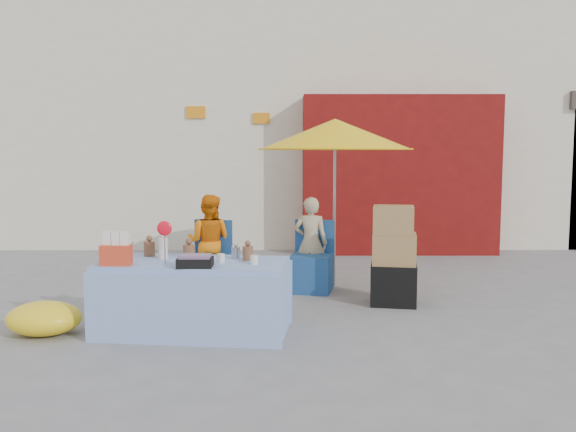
{
  "coord_description": "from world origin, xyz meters",
  "views": [
    {
      "loc": [
        0.31,
        -5.89,
        1.68
      ],
      "look_at": [
        0.34,
        0.6,
        1.0
      ],
      "focal_mm": 38.0,
      "sensor_mm": 36.0,
      "label": 1
    }
  ],
  "objects_px": {
    "chair_right": "(311,270)",
    "vendor_beige": "(311,243)",
    "box_stack": "(394,259)",
    "umbrella": "(335,135)",
    "chair_left": "(208,270)",
    "market_table": "(193,296)",
    "vendor_orange": "(209,242)"
  },
  "relations": [
    {
      "from": "chair_left",
      "to": "chair_right",
      "type": "xyz_separation_m",
      "value": [
        1.25,
        0.0,
        0.0
      ]
    },
    {
      "from": "chair_left",
      "to": "chair_right",
      "type": "bearing_deg",
      "value": 12.06
    },
    {
      "from": "chair_left",
      "to": "umbrella",
      "type": "xyz_separation_m",
      "value": [
        1.55,
        0.28,
        1.64
      ]
    },
    {
      "from": "chair_left",
      "to": "umbrella",
      "type": "bearing_deg",
      "value": 22.48
    },
    {
      "from": "chair_left",
      "to": "market_table",
      "type": "bearing_deg",
      "value": -75.41
    },
    {
      "from": "market_table",
      "to": "chair_left",
      "type": "xyz_separation_m",
      "value": [
        -0.08,
        1.71,
        -0.09
      ]
    },
    {
      "from": "chair_left",
      "to": "chair_right",
      "type": "height_order",
      "value": "same"
    },
    {
      "from": "chair_right",
      "to": "vendor_orange",
      "type": "distance_m",
      "value": 1.3
    },
    {
      "from": "umbrella",
      "to": "chair_right",
      "type": "bearing_deg",
      "value": -136.2
    },
    {
      "from": "vendor_orange",
      "to": "umbrella",
      "type": "distance_m",
      "value": 2.03
    },
    {
      "from": "market_table",
      "to": "vendor_orange",
      "type": "xyz_separation_m",
      "value": [
        -0.08,
        1.84,
        0.24
      ]
    },
    {
      "from": "chair_right",
      "to": "vendor_beige",
      "type": "height_order",
      "value": "vendor_beige"
    },
    {
      "from": "chair_left",
      "to": "vendor_beige",
      "type": "height_order",
      "value": "vendor_beige"
    },
    {
      "from": "box_stack",
      "to": "umbrella",
      "type": "bearing_deg",
      "value": 121.72
    },
    {
      "from": "vendor_beige",
      "to": "box_stack",
      "type": "bearing_deg",
      "value": 150.16
    },
    {
      "from": "chair_right",
      "to": "vendor_beige",
      "type": "relative_size",
      "value": 0.75
    },
    {
      "from": "chair_left",
      "to": "vendor_beige",
      "type": "relative_size",
      "value": 0.75
    },
    {
      "from": "vendor_beige",
      "to": "box_stack",
      "type": "height_order",
      "value": "vendor_beige"
    },
    {
      "from": "vendor_beige",
      "to": "umbrella",
      "type": "bearing_deg",
      "value": -141.38
    },
    {
      "from": "umbrella",
      "to": "box_stack",
      "type": "relative_size",
      "value": 1.9
    },
    {
      "from": "chair_left",
      "to": "vendor_orange",
      "type": "height_order",
      "value": "vendor_orange"
    },
    {
      "from": "market_table",
      "to": "box_stack",
      "type": "height_order",
      "value": "box_stack"
    },
    {
      "from": "vendor_orange",
      "to": "box_stack",
      "type": "height_order",
      "value": "vendor_orange"
    },
    {
      "from": "market_table",
      "to": "box_stack",
      "type": "relative_size",
      "value": 1.67
    },
    {
      "from": "box_stack",
      "to": "market_table",
      "type": "bearing_deg",
      "value": -152.94
    },
    {
      "from": "vendor_orange",
      "to": "chair_left",
      "type": "bearing_deg",
      "value": 103.46
    },
    {
      "from": "vendor_orange",
      "to": "box_stack",
      "type": "xyz_separation_m",
      "value": [
        2.13,
        -0.79,
        -0.08
      ]
    },
    {
      "from": "market_table",
      "to": "chair_right",
      "type": "xyz_separation_m",
      "value": [
        1.17,
        1.71,
        -0.09
      ]
    },
    {
      "from": "vendor_beige",
      "to": "market_table",
      "type": "bearing_deg",
      "value": 69.58
    },
    {
      "from": "umbrella",
      "to": "box_stack",
      "type": "bearing_deg",
      "value": -58.28
    },
    {
      "from": "market_table",
      "to": "chair_right",
      "type": "height_order",
      "value": "market_table"
    },
    {
      "from": "market_table",
      "to": "vendor_beige",
      "type": "bearing_deg",
      "value": 64.03
    }
  ]
}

